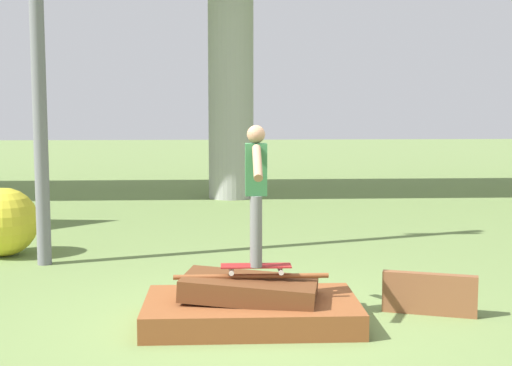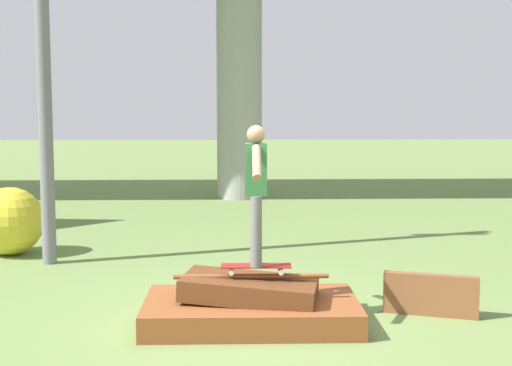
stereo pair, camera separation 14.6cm
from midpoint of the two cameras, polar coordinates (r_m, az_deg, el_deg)
name	(u,v)px [view 1 (the left image)]	position (r m, az deg, el deg)	size (l,w,h in m)	color
ground_plane	(251,324)	(7.61, -0.94, -11.18)	(80.00, 80.00, 0.00)	olive
scrap_pile	(251,306)	(7.55, -0.97, -9.81)	(2.23, 1.31, 0.53)	brown
scrap_plank_loose	(429,294)	(8.07, 13.19, -8.64)	(0.99, 0.44, 0.46)	brown
skateboard	(256,266)	(7.47, -0.56, -6.69)	(0.74, 0.22, 0.09)	maroon
skater	(256,186)	(7.33, -0.57, -0.23)	(0.22, 1.15, 1.46)	slate
bush_yellow_flowering	(4,222)	(11.47, -19.89, -2.95)	(1.04, 1.04, 1.04)	gold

